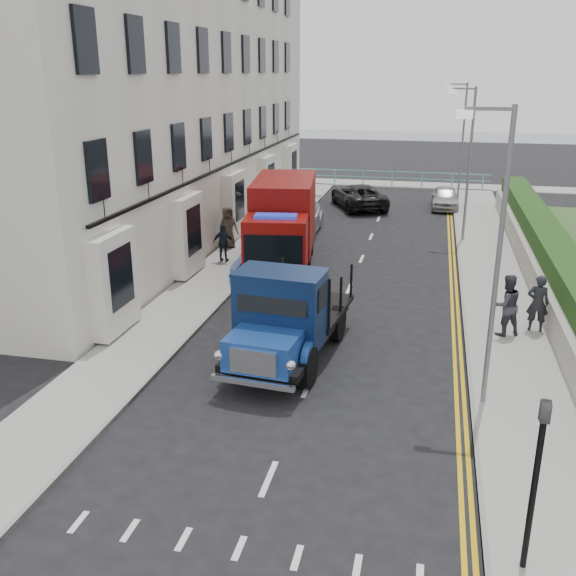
{
  "coord_description": "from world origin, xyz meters",
  "views": [
    {
      "loc": [
        2.76,
        -16.43,
        7.66
      ],
      "look_at": [
        -1.31,
        1.52,
        1.4
      ],
      "focal_mm": 40.0,
      "sensor_mm": 36.0,
      "label": 1
    }
  ],
  "objects_px": {
    "lamp_near": "(494,245)",
    "lamp_mid": "(467,156)",
    "lamp_far": "(461,135)",
    "pedestrian_east_near": "(538,303)",
    "bedford_lorry": "(283,323)",
    "red_lorry": "(283,223)",
    "parked_car_front": "(272,256)"
  },
  "relations": [
    {
      "from": "lamp_far",
      "to": "red_lorry",
      "type": "relative_size",
      "value": 0.99
    },
    {
      "from": "bedford_lorry",
      "to": "red_lorry",
      "type": "xyz_separation_m",
      "value": [
        -2.09,
        8.87,
        0.64
      ]
    },
    {
      "from": "lamp_near",
      "to": "parked_car_front",
      "type": "bearing_deg",
      "value": 129.33
    },
    {
      "from": "red_lorry",
      "to": "parked_car_front",
      "type": "bearing_deg",
      "value": -110.64
    },
    {
      "from": "parked_car_front",
      "to": "red_lorry",
      "type": "bearing_deg",
      "value": 80.67
    },
    {
      "from": "red_lorry",
      "to": "parked_car_front",
      "type": "xyz_separation_m",
      "value": [
        -0.21,
        -0.94,
        -1.13
      ]
    },
    {
      "from": "lamp_near",
      "to": "lamp_mid",
      "type": "height_order",
      "value": "same"
    },
    {
      "from": "bedford_lorry",
      "to": "red_lorry",
      "type": "relative_size",
      "value": 0.84
    },
    {
      "from": "bedford_lorry",
      "to": "pedestrian_east_near",
      "type": "xyz_separation_m",
      "value": [
        7.0,
        3.87,
        -0.25
      ]
    },
    {
      "from": "lamp_mid",
      "to": "lamp_far",
      "type": "distance_m",
      "value": 10.0
    },
    {
      "from": "lamp_mid",
      "to": "bedford_lorry",
      "type": "height_order",
      "value": "lamp_mid"
    },
    {
      "from": "lamp_mid",
      "to": "bedford_lorry",
      "type": "xyz_separation_m",
      "value": [
        -5.08,
        -14.93,
        -2.75
      ]
    },
    {
      "from": "red_lorry",
      "to": "pedestrian_east_near",
      "type": "relative_size",
      "value": 3.99
    },
    {
      "from": "lamp_far",
      "to": "red_lorry",
      "type": "xyz_separation_m",
      "value": [
        -7.17,
        -16.06,
        -2.11
      ]
    },
    {
      "from": "lamp_far",
      "to": "bedford_lorry",
      "type": "relative_size",
      "value": 1.19
    },
    {
      "from": "lamp_far",
      "to": "pedestrian_east_near",
      "type": "distance_m",
      "value": 21.36
    },
    {
      "from": "lamp_mid",
      "to": "red_lorry",
      "type": "bearing_deg",
      "value": -139.76
    },
    {
      "from": "lamp_mid",
      "to": "red_lorry",
      "type": "xyz_separation_m",
      "value": [
        -7.17,
        -6.06,
        -2.11
      ]
    },
    {
      "from": "lamp_near",
      "to": "lamp_mid",
      "type": "xyz_separation_m",
      "value": [
        0.0,
        16.0,
        0.0
      ]
    },
    {
      "from": "lamp_near",
      "to": "pedestrian_east_near",
      "type": "distance_m",
      "value": 6.09
    },
    {
      "from": "lamp_mid",
      "to": "red_lorry",
      "type": "relative_size",
      "value": 0.99
    },
    {
      "from": "lamp_near",
      "to": "lamp_far",
      "type": "distance_m",
      "value": 26.0
    },
    {
      "from": "lamp_near",
      "to": "lamp_mid",
      "type": "distance_m",
      "value": 16.0
    },
    {
      "from": "lamp_near",
      "to": "bedford_lorry",
      "type": "xyz_separation_m",
      "value": [
        -5.08,
        1.07,
        -2.75
      ]
    },
    {
      "from": "red_lorry",
      "to": "pedestrian_east_near",
      "type": "distance_m",
      "value": 10.41
    },
    {
      "from": "lamp_far",
      "to": "pedestrian_east_near",
      "type": "xyz_separation_m",
      "value": [
        1.92,
        -21.06,
        -2.99
      ]
    },
    {
      "from": "lamp_near",
      "to": "parked_car_front",
      "type": "height_order",
      "value": "lamp_near"
    },
    {
      "from": "lamp_mid",
      "to": "pedestrian_east_near",
      "type": "relative_size",
      "value": 3.97
    },
    {
      "from": "lamp_mid",
      "to": "pedestrian_east_near",
      "type": "distance_m",
      "value": 11.62
    },
    {
      "from": "lamp_near",
      "to": "red_lorry",
      "type": "relative_size",
      "value": 0.99
    },
    {
      "from": "bedford_lorry",
      "to": "red_lorry",
      "type": "height_order",
      "value": "red_lorry"
    },
    {
      "from": "parked_car_front",
      "to": "pedestrian_east_near",
      "type": "xyz_separation_m",
      "value": [
        9.3,
        -4.06,
        0.24
      ]
    }
  ]
}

